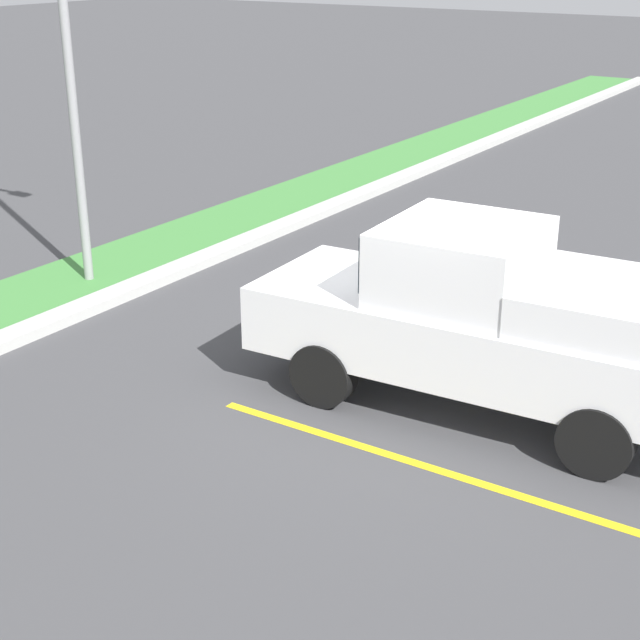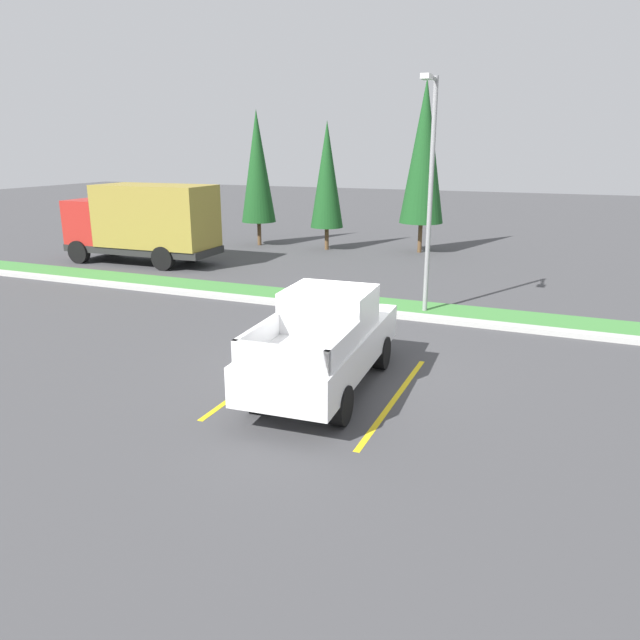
% 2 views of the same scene
% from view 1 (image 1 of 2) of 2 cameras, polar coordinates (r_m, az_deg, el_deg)
% --- Properties ---
extents(ground_plane, '(120.00, 120.00, 0.00)m').
position_cam_1_polar(ground_plane, '(11.52, 5.41, -3.78)').
color(ground_plane, '#424244').
extents(parking_line_near, '(0.12, 4.80, 0.01)m').
position_cam_1_polar(parking_line_near, '(9.85, 5.68, -8.51)').
color(parking_line_near, yellow).
rests_on(parking_line_near, ground).
extents(parking_line_far, '(0.12, 4.80, 0.01)m').
position_cam_1_polar(parking_line_far, '(12.41, 12.36, -2.26)').
color(parking_line_far, yellow).
rests_on(parking_line_far, ground).
extents(curb_strip, '(56.00, 0.40, 0.15)m').
position_cam_1_polar(curb_strip, '(14.29, -12.56, 1.31)').
color(curb_strip, '#B2B2AD').
rests_on(curb_strip, ground).
extents(grass_median, '(56.00, 1.80, 0.06)m').
position_cam_1_polar(grass_median, '(15.08, -15.51, 1.93)').
color(grass_median, '#42843D').
rests_on(grass_median, ground).
extents(pickup_truck_main, '(2.18, 5.32, 2.10)m').
position_cam_1_polar(pickup_truck_main, '(10.69, 9.51, -0.01)').
color(pickup_truck_main, black).
rests_on(pickup_truck_main, ground).
extents(street_light, '(0.24, 1.49, 6.85)m').
position_cam_1_polar(street_light, '(14.34, -14.67, 17.24)').
color(street_light, gray).
rests_on(street_light, ground).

